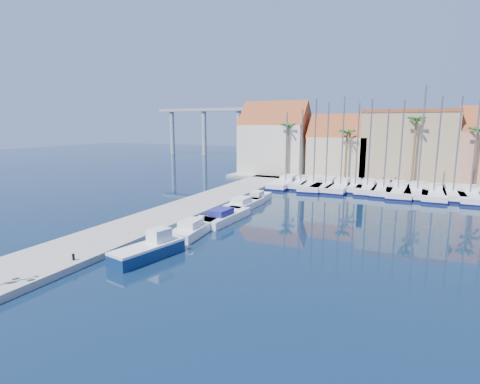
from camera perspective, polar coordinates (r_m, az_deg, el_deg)
The scene contains 30 objects.
ground at distance 26.78m, azimuth -8.68°, elevation -11.13°, with size 260.00×260.00×0.00m, color black.
quay_west at distance 42.25m, azimuth -8.80°, elevation -2.76°, with size 6.00×77.00×0.50m, color gray.
shore_north at distance 69.44m, azimuth 21.37°, elevation 1.78°, with size 54.00×16.00×0.50m, color gray.
bollard at distance 28.51m, azimuth -24.04°, elevation -9.04°, with size 0.18×0.18×0.46m, color black.
fishing_boat at distance 28.60m, azimuth -13.64°, elevation -8.47°, with size 3.05×6.01×2.01m.
motorboat_west_0 at distance 34.12m, azimuth -7.05°, elevation -5.45°, with size 2.81×6.88×1.40m.
motorboat_west_1 at distance 38.03m, azimuth -2.46°, elevation -3.72°, with size 2.69×7.41×1.40m.
motorboat_west_2 at distance 43.67m, azimuth 0.53°, elevation -1.86°, with size 2.54×7.27×1.40m.
motorboat_west_3 at distance 47.61m, azimuth 2.80°, elevation -0.85°, with size 1.92×5.53×1.40m.
sailboat_0 at distance 59.88m, azimuth 7.16°, elevation 1.45°, with size 3.19×11.04×11.43m.
sailboat_1 at distance 59.64m, azimuth 9.33°, elevation 1.39°, with size 2.75×8.87×11.91m.
sailboat_2 at distance 58.89m, azimuth 11.23°, elevation 1.19°, with size 4.00×11.92×13.36m.
sailboat_3 at distance 58.40m, azimuth 13.05°, elevation 1.05°, with size 2.99×10.70×12.85m.
sailboat_4 at distance 57.85m, azimuth 15.18°, elevation 0.88°, with size 3.13×10.54×13.61m.
sailboat_5 at distance 58.29m, azimuth 17.16°, elevation 0.89°, with size 2.78×8.27×12.71m.
sailboat_6 at distance 57.98m, azimuth 18.86°, elevation 0.71°, with size 2.77×10.23×13.14m.
sailboat_7 at distance 57.37m, azimuth 21.08°, elevation 0.45°, with size 3.06×10.18×11.71m.
sailboat_8 at distance 57.41m, azimuth 22.91°, elevation 0.33°, with size 3.75×12.15×12.94m.
sailboat_9 at distance 57.47m, azimuth 25.42°, elevation 0.18°, with size 3.53×11.21×14.74m.
sailboat_10 at distance 56.82m, azimuth 27.39°, elevation -0.11°, with size 3.17×11.22×13.26m.
sailboat_11 at distance 57.89m, azimuth 29.63°, elevation -0.10°, with size 2.66×9.72×13.23m.
sailboat_12 at distance 57.79m, azimuth 31.54°, elevation -0.31°, with size 3.05×11.50×14.38m.
building_0 at distance 71.86m, azimuth 5.42°, elevation 7.74°, with size 12.30×9.00×13.50m.
building_1 at distance 68.87m, azimuth 14.91°, elevation 6.31°, with size 10.30×8.00×11.00m.
building_2 at distance 68.77m, azimuth 24.21°, elevation 6.55°, with size 14.20×10.20×11.50m.
palm_0 at distance 65.78m, azimuth 7.31°, elevation 9.69°, with size 2.60×2.60×10.15m.
palm_1 at distance 63.48m, azimuth 16.02°, elevation 8.51°, with size 2.60×2.60×9.15m.
palm_2 at distance 62.67m, azimuth 25.29°, elevation 9.63°, with size 2.60×2.60×11.15m.
palm_3 at distance 63.20m, azimuth 32.51°, elevation 7.72°, with size 2.60×2.60×9.65m.
viaduct at distance 115.56m, azimuth -2.49°, elevation 10.60°, with size 48.00×2.20×14.45m.
Camera 1 is at (13.95, -20.67, 9.76)m, focal length 28.00 mm.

